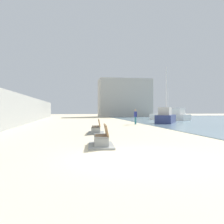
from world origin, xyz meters
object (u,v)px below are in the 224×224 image
(bench_near, at_px, (102,141))
(boat_nearest, at_px, (171,115))
(person_walking, at_px, (135,116))
(boat_distant, at_px, (166,117))
(boat_far_left, at_px, (181,114))
(bench_far, at_px, (96,130))

(bench_near, distance_m, boat_nearest, 27.70)
(person_walking, relative_size, boat_distant, 0.24)
(bench_near, bearing_deg, boat_nearest, 60.23)
(bench_near, bearing_deg, boat_far_left, 59.92)
(boat_nearest, distance_m, boat_far_left, 17.55)
(bench_far, xyz_separation_m, person_walking, (5.25, 9.05, 0.74))
(boat_far_left, bearing_deg, bench_near, -120.08)
(bench_near, xyz_separation_m, bench_far, (0.34, 5.78, 0.00))
(boat_nearest, bearing_deg, bench_far, -126.30)
(boat_far_left, xyz_separation_m, boat_distant, (-12.84, -22.61, 0.09))
(person_walking, height_order, boat_nearest, boat_nearest)
(boat_nearest, bearing_deg, bench_near, -119.77)
(bench_near, height_order, boat_far_left, boat_far_left)
(bench_far, height_order, boat_nearest, boat_nearest)
(boat_distant, bearing_deg, person_walking, -158.03)
(boat_nearest, relative_size, boat_far_left, 0.85)
(boat_distant, bearing_deg, boat_nearest, 62.42)
(boat_nearest, xyz_separation_m, boat_far_left, (8.92, 15.11, -0.07))
(bench_near, distance_m, boat_far_left, 45.24)
(bench_far, distance_m, boat_nearest, 22.65)
(bench_near, distance_m, boat_distant, 19.25)
(person_walking, xyz_separation_m, boat_distant, (4.25, 1.71, -0.22))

